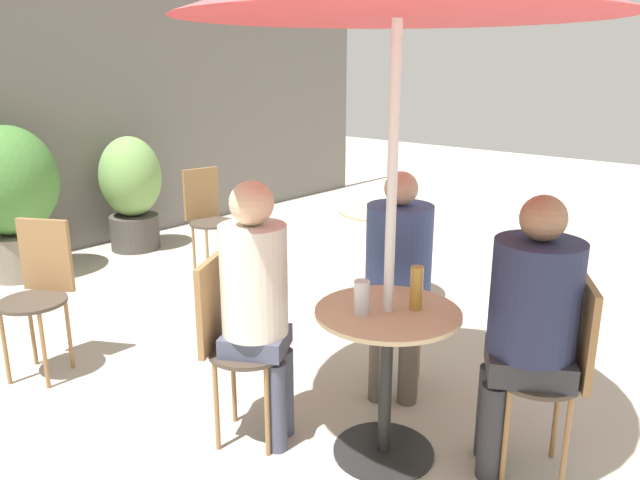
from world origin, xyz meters
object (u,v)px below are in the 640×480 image
cafe_table_far (383,240)px  seated_person_0 (530,315)px  seated_person_1 (398,266)px  beer_glass_0 (362,297)px  bistro_chair_2 (230,333)px  potted_plant_2 (131,189)px  bistro_chair_0 (560,361)px  bistro_chair_3 (40,282)px  beer_glass_1 (416,288)px  bistro_chair_4 (207,211)px  seated_person_2 (257,291)px  bistro_chair_1 (399,289)px  potted_plant_1 (11,192)px  cafe_table_near (386,359)px

cafe_table_far → seated_person_0: (-1.28, -1.66, 0.26)m
seated_person_1 → beer_glass_0: bearing=-99.4°
bistro_chair_2 → cafe_table_far: bearing=-15.6°
seated_person_1 → potted_plant_2: 3.57m
bistro_chair_0 → bistro_chair_3: 2.84m
cafe_table_far → seated_person_0: size_ratio=0.57×
beer_glass_0 → beer_glass_1: (0.20, -0.15, 0.02)m
bistro_chair_4 → potted_plant_2: size_ratio=0.82×
bistro_chair_4 → beer_glass_1: beer_glass_1 is taller
bistro_chair_2 → bistro_chair_3: size_ratio=1.00×
seated_person_0 → seated_person_2: (-0.60, 1.05, 0.02)m
bistro_chair_1 → beer_glass_1: beer_glass_1 is taller
bistro_chair_3 → beer_glass_0: bearing=-15.2°
potted_plant_1 → potted_plant_2: 1.13m
seated_person_0 → seated_person_1: seated_person_0 is taller
bistro_chair_0 → bistro_chair_1: same height
bistro_chair_1 → beer_glass_0: bearing=-97.8°
bistro_chair_0 → bistro_chair_1: bearing=-135.0°
seated_person_2 → potted_plant_1: 3.33m
bistro_chair_1 → potted_plant_1: 3.53m
bistro_chair_1 → potted_plant_2: (0.49, 3.44, 0.05)m
potted_plant_2 → bistro_chair_0: bearing=-99.8°
bistro_chair_2 → potted_plant_2: bearing=34.7°
bistro_chair_0 → seated_person_2: (-0.67, 1.17, 0.22)m
bistro_chair_2 → seated_person_2: seated_person_2 is taller
bistro_chair_0 → seated_person_2: bearing=-90.0°
bistro_chair_2 → beer_glass_1: beer_glass_1 is taller
cafe_table_near → seated_person_1: (0.52, 0.30, 0.25)m
bistro_chair_4 → seated_person_2: size_ratio=0.71×
bistro_chair_1 → bistro_chair_3: size_ratio=1.00×
cafe_table_far → potted_plant_1: 3.12m
bistro_chair_3 → bistro_chair_0: bearing=-9.5°
bistro_chair_2 → potted_plant_1: bearing=53.2°
bistro_chair_4 → potted_plant_1: size_ratio=0.71×
seated_person_2 → bistro_chair_1: bearing=-39.0°
bistro_chair_3 → seated_person_1: bearing=3.8°
cafe_table_near → seated_person_0: bearing=-60.2°
bistro_chair_2 → seated_person_2: bearing=-90.0°
seated_person_0 → potted_plant_1: 4.37m
bistro_chair_0 → seated_person_1: bearing=-128.9°
cafe_table_near → bistro_chair_3: size_ratio=0.80×
seated_person_0 → cafe_table_far: bearing=-157.4°
cafe_table_far → bistro_chair_0: (-1.21, -1.79, 0.06)m
bistro_chair_4 → seated_person_2: (-1.45, -2.16, 0.22)m
bistro_chair_2 → bistro_chair_3: same height
cafe_table_near → seated_person_0: seated_person_0 is taller
cafe_table_near → potted_plant_1: (0.02, 3.84, 0.25)m
potted_plant_1 → potted_plant_2: (1.12, -0.03, -0.14)m
seated_person_2 → potted_plant_2: (1.44, 3.29, -0.17)m
cafe_table_near → seated_person_0: size_ratio=0.57×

